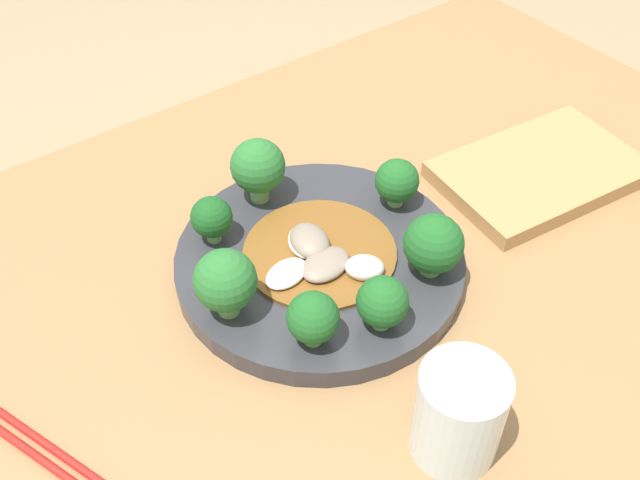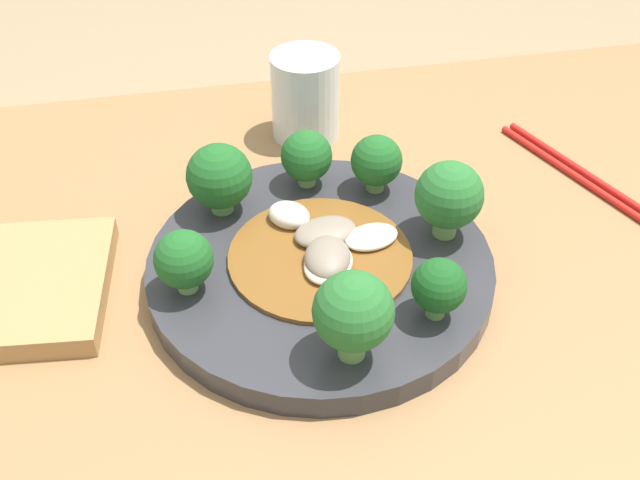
% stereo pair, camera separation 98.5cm
% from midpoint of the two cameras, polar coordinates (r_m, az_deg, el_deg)
% --- Properties ---
extents(plate, '(0.29, 0.29, 0.02)m').
position_cam_midpoint_polar(plate, '(0.50, -19.47, -48.41)').
color(plate, '#333338').
rests_on(plate, table).
extents(broccoli_northeast, '(0.05, 0.05, 0.06)m').
position_cam_midpoint_polar(broccoli_northeast, '(0.46, -9.38, -37.49)').
color(broccoli_northeast, '#70A356').
rests_on(broccoli_northeast, plate).
extents(broccoli_northwest, '(0.06, 0.06, 0.07)m').
position_cam_midpoint_polar(broccoli_northwest, '(0.49, -30.92, -37.35)').
color(broccoli_northwest, '#7AAD5B').
rests_on(broccoli_northwest, plate).
extents(broccoli_north, '(0.05, 0.05, 0.06)m').
position_cam_midpoint_polar(broccoli_north, '(0.48, -18.42, -35.34)').
color(broccoli_north, '#89B76B').
rests_on(broccoli_north, plate).
extents(broccoli_west, '(0.05, 0.05, 0.06)m').
position_cam_midpoint_polar(broccoli_west, '(0.50, -39.98, -47.37)').
color(broccoli_west, '#89B76B').
rests_on(broccoli_west, plate).
extents(broccoli_southeast, '(0.04, 0.04, 0.05)m').
position_cam_midpoint_polar(broccoli_southeast, '(0.46, -5.22, -58.28)').
color(broccoli_southeast, '#70A356').
rests_on(broccoli_southeast, plate).
extents(broccoli_south, '(0.06, 0.06, 0.07)m').
position_cam_midpoint_polar(broccoli_south, '(0.46, -23.85, -61.65)').
color(broccoli_south, '#7AAD5B').
rests_on(broccoli_south, plate).
extents(broccoli_east, '(0.06, 0.06, 0.07)m').
position_cam_midpoint_polar(broccoli_east, '(0.44, -0.48, -45.94)').
color(broccoli_east, '#7AAD5B').
rests_on(broccoli_east, plate).
extents(stirfry_center, '(0.16, 0.16, 0.02)m').
position_cam_midpoint_polar(stirfry_center, '(0.49, -19.44, -47.82)').
color(stirfry_center, brown).
rests_on(stirfry_center, plate).
extents(drinking_glass, '(0.07, 0.07, 0.09)m').
position_cam_midpoint_polar(drinking_glass, '(0.52, -15.23, -22.54)').
color(drinking_glass, silver).
rests_on(drinking_glass, table).
extents(chopsticks, '(0.10, 0.23, 0.01)m').
position_cam_midpoint_polar(chopsticks, '(0.54, 20.65, -33.06)').
color(chopsticks, red).
rests_on(chopsticks, table).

